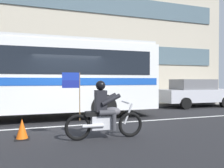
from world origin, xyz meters
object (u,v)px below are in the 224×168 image
at_px(fire_hydrant, 115,98).
at_px(traffic_cone, 22,130).
at_px(motorcycle_with_rider, 104,114).
at_px(parked_sedan_curbside, 195,92).
at_px(transit_bus, 25,73).

distance_m(fire_hydrant, traffic_cone, 7.93).
bearing_deg(motorcycle_with_rider, parked_sedan_curbside, 35.54).
bearing_deg(fire_hydrant, motorcycle_with_rider, -111.82).
bearing_deg(motorcycle_with_rider, transit_bus, 120.21).
height_order(motorcycle_with_rider, traffic_cone, motorcycle_with_rider).
height_order(motorcycle_with_rider, parked_sedan_curbside, motorcycle_with_rider).
bearing_deg(transit_bus, parked_sedan_curbside, 8.39).
relative_size(transit_bus, fire_hydrant, 14.22).
xyz_separation_m(motorcycle_with_rider, parked_sedan_curbside, (7.21, 5.15, 0.18)).
relative_size(motorcycle_with_rider, parked_sedan_curbside, 0.49).
relative_size(transit_bus, traffic_cone, 19.40).
distance_m(motorcycle_with_rider, fire_hydrant, 7.44).
xyz_separation_m(transit_bus, fire_hydrant, (4.96, 3.14, -1.36)).
distance_m(transit_bus, parked_sedan_curbside, 9.56).
distance_m(transit_bus, traffic_cone, 3.53).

